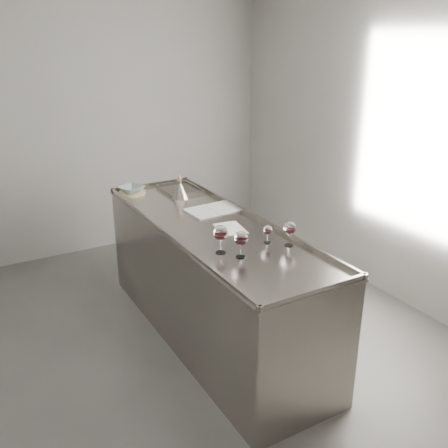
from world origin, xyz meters
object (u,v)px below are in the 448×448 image
wine_glass_middle (221,234)px  wine_glass_small (268,231)px  wine_funnel (180,191)px  counter (212,282)px  notebook (212,210)px  wine_glass_right (290,229)px  wine_glass_left (241,239)px  ceramic_bowl (132,189)px

wine_glass_middle → wine_glass_small: bearing=-2.1°
wine_funnel → counter: bearing=-96.5°
wine_glass_small → wine_funnel: wine_funnel is taller
notebook → wine_funnel: size_ratio=1.86×
wine_glass_right → notebook: bearing=96.9°
counter → wine_glass_middle: size_ratio=12.73×
wine_glass_left → wine_glass_middle: (-0.08, 0.12, 0.01)m
wine_glass_middle → notebook: (0.35, 0.76, -0.13)m
notebook → wine_glass_small: bearing=-92.5°
wine_glass_right → wine_glass_middle: bearing=164.8°
wine_glass_left → notebook: wine_glass_left is taller
wine_glass_middle → wine_glass_right: (0.46, -0.12, -0.01)m
counter → ceramic_bowl: 1.19m
counter → wine_funnel: 0.90m
ceramic_bowl → wine_funnel: wine_funnel is taller
wine_glass_small → notebook: size_ratio=0.30×
notebook → wine_glass_right: bearing=-86.3°
counter → wine_funnel: wine_funnel is taller
counter → wine_funnel: (0.08, 0.72, 0.54)m
wine_glass_small → notebook: wine_glass_small is taller
wine_glass_middle → counter: bearing=68.4°
wine_glass_small → ceramic_bowl: wine_glass_small is taller
wine_funnel → ceramic_bowl: bearing=134.4°
notebook → wine_funnel: wine_funnel is taller
ceramic_bowl → wine_funnel: 0.46m
wine_glass_right → wine_glass_small: bearing=131.5°
wine_glass_left → ceramic_bowl: bearing=94.7°
notebook → ceramic_bowl: bearing=115.2°
wine_glass_small → notebook: 0.77m
wine_glass_middle → wine_glass_small: wine_glass_middle is taller
notebook → wine_glass_middle: bearing=-118.1°
wine_glass_middle → wine_glass_right: bearing=-15.2°
wine_glass_right → ceramic_bowl: bearing=107.5°
wine_glass_left → wine_glass_right: size_ratio=1.03×
counter → ceramic_bowl: (-0.24, 1.04, 0.51)m
counter → wine_glass_middle: wine_glass_middle is taller
wine_glass_left → wine_glass_small: size_ratio=1.41×
wine_glass_small → wine_funnel: bearing=94.6°
counter → wine_glass_small: (0.18, -0.47, 0.56)m
wine_glass_right → notebook: size_ratio=0.42×
wine_glass_left → wine_glass_small: (0.28, 0.11, -0.04)m
wine_glass_right → wine_funnel: size_ratio=0.77×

